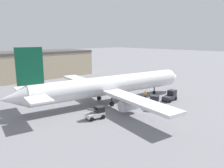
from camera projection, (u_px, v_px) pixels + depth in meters
ground_plane at (112, 102)px, 43.63m from camera, size 400.00×400.00×0.00m
airplane at (108, 86)px, 42.42m from camera, size 39.00×35.55×11.12m
ground_crew_worker at (145, 94)px, 45.68m from camera, size 0.39×0.39×1.79m
baggage_tug at (170, 96)px, 44.47m from camera, size 3.61×2.05×2.05m
belt_loader_truck at (96, 113)px, 34.33m from camera, size 3.07×2.26×1.93m
pushback_tug at (154, 103)px, 39.10m from camera, size 3.33×2.93×2.30m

